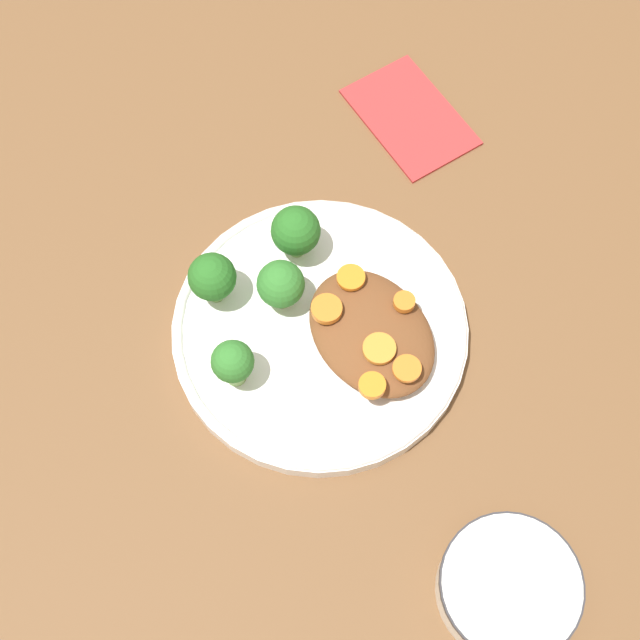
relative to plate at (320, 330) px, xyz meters
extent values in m
plane|color=brown|center=(0.00, 0.00, -0.01)|extent=(4.00, 4.00, 0.00)
cylinder|color=white|center=(0.00, 0.00, 0.00)|extent=(0.26, 0.26, 0.02)
torus|color=white|center=(0.00, 0.00, 0.01)|extent=(0.25, 0.25, 0.01)
cylinder|color=white|center=(0.26, 0.00, 0.01)|extent=(0.10, 0.10, 0.04)
cylinder|color=#333338|center=(0.26, 0.00, 0.03)|extent=(0.11, 0.11, 0.01)
cylinder|color=white|center=(0.26, 0.00, 0.02)|extent=(0.09, 0.09, 0.01)
ellipsoid|color=brown|center=(0.03, 0.03, 0.02)|extent=(0.13, 0.09, 0.03)
cylinder|color=#7FA85B|center=(0.00, -0.08, 0.02)|extent=(0.02, 0.02, 0.03)
sphere|color=#337A2D|center=(0.00, -0.08, 0.04)|extent=(0.04, 0.04, 0.04)
cylinder|color=#759E51|center=(-0.04, -0.01, 0.02)|extent=(0.02, 0.02, 0.02)
sphere|color=#337A2D|center=(-0.04, -0.01, 0.04)|extent=(0.04, 0.04, 0.04)
cylinder|color=#759E51|center=(-0.07, 0.02, 0.02)|extent=(0.01, 0.01, 0.02)
sphere|color=#286B23|center=(-0.07, 0.02, 0.04)|extent=(0.04, 0.04, 0.04)
cylinder|color=#759E51|center=(-0.07, -0.06, 0.02)|extent=(0.01, 0.01, 0.03)
sphere|color=#286B23|center=(-0.07, -0.06, 0.04)|extent=(0.04, 0.04, 0.04)
cylinder|color=orange|center=(0.00, 0.01, 0.03)|extent=(0.03, 0.03, 0.01)
cylinder|color=orange|center=(0.05, 0.02, 0.03)|extent=(0.03, 0.03, 0.00)
cylinder|color=orange|center=(0.03, 0.06, 0.03)|extent=(0.02, 0.02, 0.01)
cylinder|color=orange|center=(0.08, 0.03, 0.03)|extent=(0.02, 0.02, 0.00)
cylinder|color=orange|center=(-0.01, 0.04, 0.03)|extent=(0.02, 0.02, 0.00)
cylinder|color=orange|center=(0.08, 0.00, 0.04)|extent=(0.02, 0.02, 0.01)
cube|color=#B73333|center=(-0.15, 0.20, -0.01)|extent=(0.13, 0.08, 0.01)
camera|label=1|loc=(0.26, -0.17, 0.71)|focal=50.00mm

